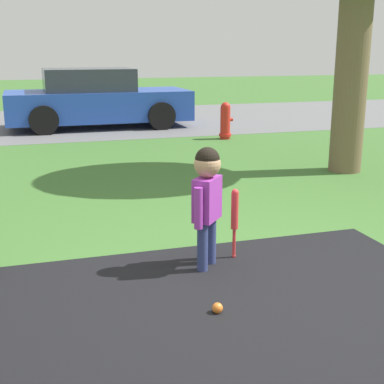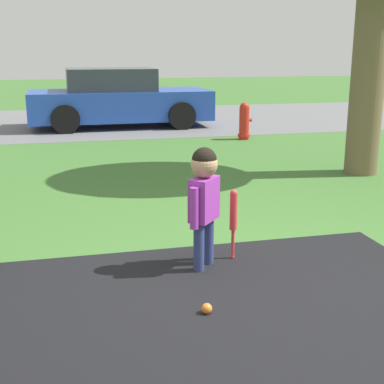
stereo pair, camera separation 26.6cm
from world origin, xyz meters
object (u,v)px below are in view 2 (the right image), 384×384
(fire_hydrant, at_px, (244,121))
(parked_car, at_px, (118,99))
(baseball_bat, at_px, (233,214))
(sports_ball, at_px, (207,309))
(child, at_px, (204,191))

(fire_hydrant, relative_size, parked_car, 0.18)
(baseball_bat, bearing_deg, fire_hydrant, 70.23)
(sports_ball, relative_size, parked_car, 0.02)
(fire_hydrant, bearing_deg, sports_ball, -110.85)
(sports_ball, bearing_deg, baseball_bat, 62.43)
(child, distance_m, baseball_bat, 0.39)
(baseball_bat, bearing_deg, parked_car, 90.57)
(fire_hydrant, bearing_deg, baseball_bat, -109.77)
(sports_ball, xyz_separation_m, parked_car, (0.38, 9.13, 0.57))
(baseball_bat, height_order, parked_car, parked_car)
(child, bearing_deg, baseball_bat, -25.51)
(sports_ball, bearing_deg, fire_hydrant, 69.15)
(fire_hydrant, bearing_deg, parked_car, 132.30)
(child, relative_size, fire_hydrant, 1.37)
(fire_hydrant, xyz_separation_m, parked_car, (-2.18, 2.40, 0.26))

